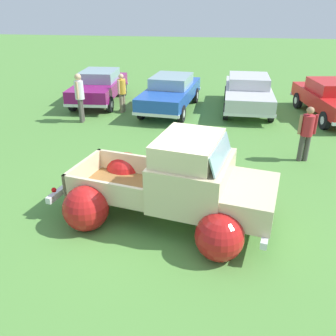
{
  "coord_description": "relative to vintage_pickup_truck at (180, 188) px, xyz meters",
  "views": [
    {
      "loc": [
        1.08,
        -6.53,
        4.35
      ],
      "look_at": [
        0.0,
        0.78,
        0.79
      ],
      "focal_mm": 37.81,
      "sensor_mm": 36.0,
      "label": 1
    }
  ],
  "objects": [
    {
      "name": "spectator_1",
      "position": [
        -4.54,
        6.14,
        0.31
      ],
      "size": [
        0.36,
        0.53,
        1.85
      ],
      "rotation": [
        0.0,
        0.0,
        3.21
      ],
      "color": "#4C4742",
      "rests_on": "ground"
    },
    {
      "name": "spectator_0",
      "position": [
        3.23,
        3.59,
        0.17
      ],
      "size": [
        0.54,
        0.4,
        1.63
      ],
      "rotation": [
        0.0,
        0.0,
        4.9
      ],
      "color": "#4C4742",
      "rests_on": "ground"
    },
    {
      "name": "ground_plane",
      "position": [
        -0.38,
        0.08,
        -0.76
      ],
      "size": [
        80.0,
        80.0,
        0.0
      ],
      "primitive_type": "plane",
      "color": "#548C3D"
    },
    {
      "name": "show_car_3",
      "position": [
        5.18,
        8.17,
        0.03
      ],
      "size": [
        2.64,
        4.65,
        1.43
      ],
      "rotation": [
        0.0,
        0.0,
        -1.4
      ],
      "color": "black",
      "rests_on": "ground"
    },
    {
      "name": "spectator_2",
      "position": [
        -3.32,
        7.67,
        0.14
      ],
      "size": [
        0.43,
        0.53,
        1.59
      ],
      "rotation": [
        0.0,
        0.0,
        5.98
      ],
      "color": "gray",
      "rests_on": "ground"
    },
    {
      "name": "show_car_0",
      "position": [
        -4.73,
        8.96,
        0.02
      ],
      "size": [
        2.01,
        4.45,
        1.43
      ],
      "rotation": [
        0.0,
        0.0,
        -1.52
      ],
      "color": "black",
      "rests_on": "ground"
    },
    {
      "name": "show_car_1",
      "position": [
        -1.36,
        8.27,
        0.03
      ],
      "size": [
        2.28,
        4.82,
        1.43
      ],
      "rotation": [
        0.0,
        0.0,
        -1.67
      ],
      "color": "black",
      "rests_on": "ground"
    },
    {
      "name": "vintage_pickup_truck",
      "position": [
        0.0,
        0.0,
        0.0
      ],
      "size": [
        4.9,
        3.45,
        1.96
      ],
      "rotation": [
        0.0,
        0.0,
        -0.2
      ],
      "color": "black",
      "rests_on": "ground"
    },
    {
      "name": "show_car_2",
      "position": [
        1.88,
        8.76,
        0.03
      ],
      "size": [
        2.0,
        4.65,
        1.43
      ],
      "rotation": [
        0.0,
        0.0,
        -1.59
      ],
      "color": "black",
      "rests_on": "ground"
    }
  ]
}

